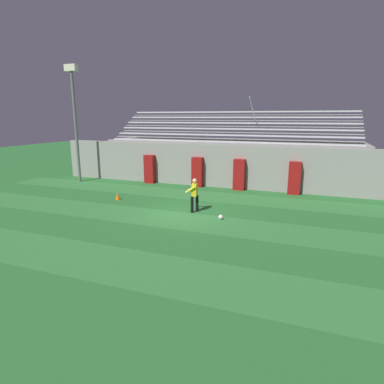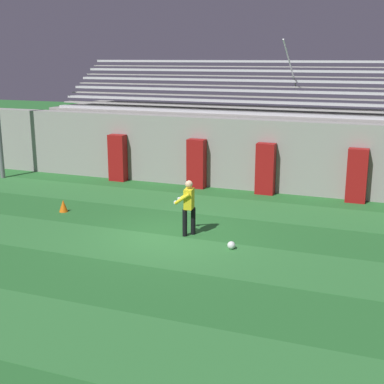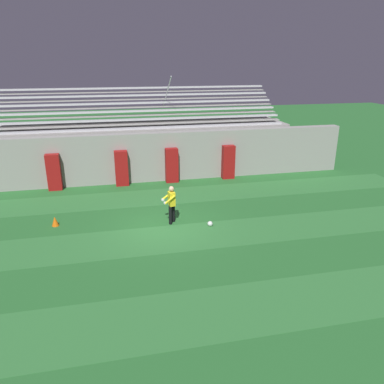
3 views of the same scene
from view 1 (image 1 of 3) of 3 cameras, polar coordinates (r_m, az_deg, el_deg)
The scene contains 14 objects.
ground_plane at distance 15.72m, azimuth -1.51°, elevation -3.68°, with size 80.00×80.00×0.00m, color #286B2D.
turf_stripe_near at distance 10.76m, azimuth -13.91°, elevation -12.24°, with size 28.00×2.41×0.01m, color #337A38.
turf_stripe_mid at distance 14.68m, azimuth -3.25°, elevation -4.91°, with size 28.00×2.41×0.01m, color #337A38.
turf_stripe_far at distance 19.02m, azimuth 2.62°, elevation -0.70°, with size 28.00×2.41×0.01m, color #337A38.
back_wall at distance 21.44m, azimuth 5.04°, elevation 4.64°, with size 24.00×0.60×2.80m, color #999691.
padding_pillar_gate_left at distance 21.41m, azimuth 0.97°, elevation 3.56°, with size 0.71×0.44×1.97m, color maroon.
padding_pillar_gate_right at distance 20.64m, azimuth 8.38°, elevation 3.06°, with size 0.71×0.44×1.97m, color maroon.
padding_pillar_far_left at distance 22.84m, azimuth -7.53°, elevation 4.05°, with size 0.71×0.44×1.97m, color maroon.
padding_pillar_far_right at distance 20.21m, azimuth 17.77°, elevation 2.36°, with size 0.71×0.44×1.97m, color maroon.
bleacher_stand at distance 24.00m, azimuth 6.80°, elevation 5.77°, with size 18.00×4.75×5.83m.
floodlight_pole at distance 24.28m, azimuth -20.18°, elevation 13.60°, with size 0.90×0.36×8.02m.
goalkeeper at distance 15.57m, azimuth 0.41°, elevation -0.20°, with size 0.59×0.62×1.67m.
soccer_ball at distance 14.71m, azimuth 5.12°, elevation -4.47°, with size 0.22×0.22×0.22m, color white.
traffic_cone at distance 18.60m, azimuth -13.07°, elevation -0.69°, with size 0.30×0.30×0.42m, color orange.
Camera 1 is at (5.69, -13.93, 4.54)m, focal length 30.00 mm.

